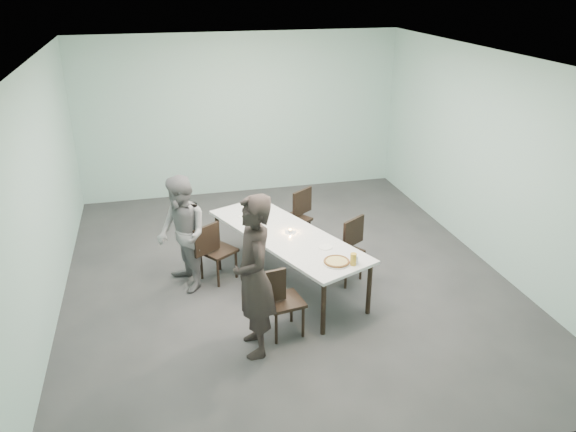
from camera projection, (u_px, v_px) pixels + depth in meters
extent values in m
plane|color=#333335|center=(285.00, 276.00, 7.96)|extent=(7.00, 7.00, 0.00)
cube|color=#A5CFC7|center=(241.00, 115.00, 10.47)|extent=(6.00, 0.02, 3.00)
cube|color=#A5CFC7|center=(394.00, 327.00, 4.24)|extent=(6.00, 0.02, 3.00)
cube|color=#A5CFC7|center=(41.00, 197.00, 6.70)|extent=(0.02, 7.00, 3.00)
cube|color=#A5CFC7|center=(489.00, 159.00, 8.01)|extent=(0.02, 7.00, 3.00)
cube|color=white|center=(285.00, 59.00, 6.76)|extent=(6.00, 7.00, 0.02)
cube|color=white|center=(287.00, 235.00, 7.50)|extent=(1.84, 2.75, 0.04)
cylinder|color=black|center=(323.00, 308.00, 6.55)|extent=(0.06, 0.06, 0.71)
cylinder|color=black|center=(218.00, 236.00, 8.34)|extent=(0.06, 0.06, 0.71)
cylinder|color=black|center=(369.00, 289.00, 6.96)|extent=(0.06, 0.06, 0.71)
cylinder|color=black|center=(259.00, 224.00, 8.75)|extent=(0.06, 0.06, 0.71)
cube|color=black|center=(284.00, 301.00, 6.55)|extent=(0.48, 0.48, 0.04)
cube|color=black|center=(269.00, 287.00, 6.39)|extent=(0.42, 0.11, 0.40)
cylinder|color=black|center=(276.00, 329.00, 6.44)|extent=(0.04, 0.04, 0.41)
cylinder|color=black|center=(265.00, 313.00, 6.72)|extent=(0.04, 0.04, 0.41)
cylinder|color=black|center=(303.00, 322.00, 6.56)|extent=(0.04, 0.04, 0.41)
cylinder|color=black|center=(291.00, 307.00, 6.85)|extent=(0.04, 0.04, 0.41)
cube|color=black|center=(218.00, 251.00, 7.74)|extent=(0.59, 0.59, 0.04)
cube|color=black|center=(207.00, 240.00, 7.51)|extent=(0.37, 0.27, 0.40)
cylinder|color=black|center=(218.00, 274.00, 7.61)|extent=(0.04, 0.04, 0.41)
cylinder|color=black|center=(202.00, 266.00, 7.81)|extent=(0.04, 0.04, 0.41)
cylinder|color=black|center=(236.00, 264.00, 7.85)|extent=(0.04, 0.04, 0.41)
cylinder|color=black|center=(220.00, 257.00, 8.05)|extent=(0.04, 0.04, 0.41)
cube|color=black|center=(344.00, 252.00, 7.71)|extent=(0.58, 0.58, 0.04)
cube|color=black|center=(353.00, 232.00, 7.74)|extent=(0.37, 0.26, 0.40)
cylinder|color=black|center=(342.00, 258.00, 8.02)|extent=(0.04, 0.04, 0.41)
cylinder|color=black|center=(361.00, 266.00, 7.80)|extent=(0.04, 0.04, 0.41)
cylinder|color=black|center=(326.00, 267.00, 7.79)|extent=(0.04, 0.04, 0.41)
cylinder|color=black|center=(346.00, 275.00, 7.58)|extent=(0.04, 0.04, 0.41)
cube|color=black|center=(294.00, 220.00, 8.71)|extent=(0.59, 0.59, 0.04)
cube|color=black|center=(302.00, 202.00, 8.74)|extent=(0.37, 0.27, 0.40)
cylinder|color=black|center=(293.00, 226.00, 9.02)|extent=(0.04, 0.04, 0.41)
cylinder|color=black|center=(309.00, 232.00, 8.81)|extent=(0.04, 0.04, 0.41)
cylinder|color=black|center=(279.00, 233.00, 8.78)|extent=(0.04, 0.04, 0.41)
cylinder|color=black|center=(296.00, 239.00, 8.58)|extent=(0.04, 0.04, 0.41)
imported|color=black|center=(254.00, 277.00, 6.06)|extent=(0.46, 0.69, 1.88)
imported|color=gray|center=(182.00, 234.00, 7.38)|extent=(0.80, 0.91, 1.59)
cylinder|color=white|center=(337.00, 263.00, 6.74)|extent=(0.34, 0.34, 0.01)
cylinder|color=#F3E38A|center=(337.00, 262.00, 6.73)|extent=(0.30, 0.30, 0.01)
torus|color=brown|center=(337.00, 261.00, 6.73)|extent=(0.32, 0.32, 0.03)
cylinder|color=white|center=(325.00, 247.00, 7.12)|extent=(0.18, 0.18, 0.01)
cylinder|color=gold|center=(353.00, 259.00, 6.67)|extent=(0.08, 0.08, 0.15)
cylinder|color=silver|center=(355.00, 259.00, 6.74)|extent=(0.08, 0.08, 0.09)
cylinder|color=silver|center=(290.00, 231.00, 7.53)|extent=(0.06, 0.06, 0.03)
cylinder|color=orange|center=(290.00, 229.00, 7.52)|extent=(0.04, 0.04, 0.01)
cylinder|color=gold|center=(258.00, 217.00, 7.91)|extent=(0.07, 0.07, 0.08)
cube|color=silver|center=(250.00, 216.00, 8.02)|extent=(0.36, 0.32, 0.01)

